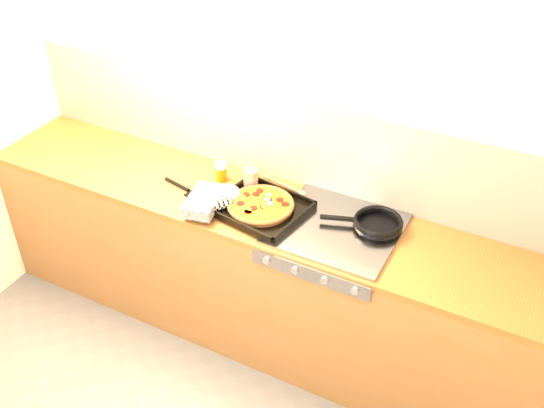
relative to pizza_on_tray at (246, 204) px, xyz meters
The scene contains 9 objects.
room_shell 0.42m from the pizza_on_tray, 86.50° to the left, with size 3.20×3.20×3.20m.
counter_run 0.50m from the pizza_on_tray, 73.06° to the left, with size 3.20×0.62×0.90m.
stovetop 0.48m from the pizza_on_tray, ahead, with size 0.60×0.56×0.02m, color gray.
pizza_on_tray is the anchor object (origin of this frame).
frying_pan 0.67m from the pizza_on_tray, 14.50° to the left, with size 0.43×0.31×0.04m.
tomato_can 0.20m from the pizza_on_tray, 111.89° to the left, with size 0.10×0.10×0.12m.
juice_glass 0.32m from the pizza_on_tray, 144.27° to the left, with size 0.08×0.08×0.11m.
wooden_spoon 0.30m from the pizza_on_tray, 70.26° to the left, with size 0.30×0.09×0.02m.
black_spatula 0.39m from the pizza_on_tray, behind, with size 0.29×0.11×0.02m.
Camera 1 is at (1.32, -1.24, 2.83)m, focal length 42.00 mm.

